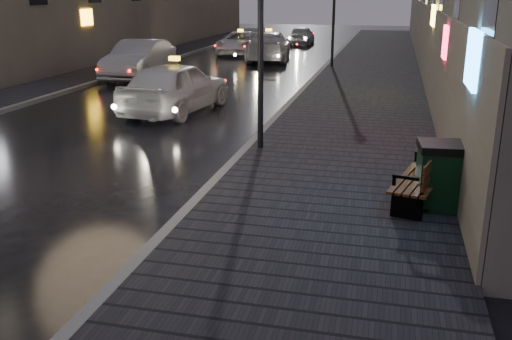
% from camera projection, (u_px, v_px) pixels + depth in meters
% --- Properties ---
extents(ground, '(120.00, 120.00, 0.00)m').
position_uv_depth(ground, '(58.00, 248.00, 8.86)').
color(ground, black).
rests_on(ground, ground).
extents(sidewalk, '(4.60, 58.00, 0.15)m').
position_uv_depth(sidewalk, '(372.00, 72.00, 27.44)').
color(sidewalk, black).
rests_on(sidewalk, ground).
extents(curb, '(0.20, 58.00, 0.15)m').
position_uv_depth(curb, '(322.00, 70.00, 27.98)').
color(curb, slate).
rests_on(curb, ground).
extents(sidewalk_far, '(2.40, 58.00, 0.15)m').
position_uv_depth(sidewalk_far, '(131.00, 64.00, 30.24)').
color(sidewalk_far, black).
rests_on(sidewalk_far, ground).
extents(curb_far, '(0.20, 58.00, 0.15)m').
position_uv_depth(curb_far, '(153.00, 65.00, 29.95)').
color(curb_far, slate).
rests_on(curb_far, ground).
extents(lamp_near, '(0.36, 0.36, 5.28)m').
position_uv_depth(lamp_near, '(261.00, 6.00, 12.96)').
color(lamp_near, black).
rests_on(lamp_near, sidewalk).
extents(bench, '(1.12, 2.01, 0.98)m').
position_uv_depth(bench, '(423.00, 178.00, 10.12)').
color(bench, black).
rests_on(bench, sidewalk).
extents(trash_bin, '(0.83, 0.83, 1.18)m').
position_uv_depth(trash_bin, '(439.00, 175.00, 9.96)').
color(trash_bin, black).
rests_on(trash_bin, sidewalk).
extents(taxi_near, '(2.57, 5.12, 1.68)m').
position_uv_depth(taxi_near, '(176.00, 87.00, 18.46)').
color(taxi_near, white).
rests_on(taxi_near, ground).
extents(car_left_mid, '(1.99, 5.19, 1.69)m').
position_uv_depth(car_left_mid, '(139.00, 59.00, 25.67)').
color(car_left_mid, '#AAABB2').
rests_on(car_left_mid, ground).
extents(taxi_mid, '(3.02, 5.91, 1.64)m').
position_uv_depth(taxi_mid, '(269.00, 46.00, 31.95)').
color(taxi_mid, silver).
rests_on(taxi_mid, ground).
extents(taxi_far, '(2.30, 4.94, 1.37)m').
position_uv_depth(taxi_far, '(241.00, 43.00, 35.56)').
color(taxi_far, silver).
rests_on(taxi_far, ground).
extents(car_far, '(1.68, 3.97, 1.34)m').
position_uv_depth(car_far, '(302.00, 35.00, 41.55)').
color(car_far, '#A8A9B1').
rests_on(car_far, ground).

